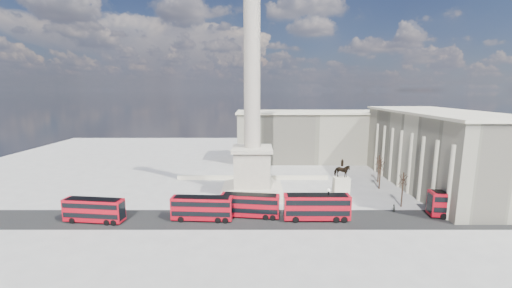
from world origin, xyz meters
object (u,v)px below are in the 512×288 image
at_px(nelsons_column, 252,138).
at_px(red_bus_c, 317,207).
at_px(red_bus_a, 203,208).
at_px(red_bus_b, 250,205).
at_px(pedestrian_crossing, 331,201).
at_px(red_bus_d, 465,205).
at_px(pedestrian_walking, 327,208).
at_px(pedestrian_standing, 394,208).
at_px(red_bus_e, 94,210).
at_px(equestrian_statue, 341,184).
at_px(victorian_lamp, 328,202).

xyz_separation_m(nelsons_column, red_bus_c, (12.00, -15.33, -10.38)).
xyz_separation_m(red_bus_a, red_bus_b, (8.70, 1.51, -0.03)).
xyz_separation_m(red_bus_a, pedestrian_crossing, (25.42, 8.05, -1.57)).
bearing_deg(red_bus_d, nelsons_column, 166.36).
relative_size(pedestrian_walking, pedestrian_standing, 1.10).
xyz_separation_m(nelsons_column, red_bus_e, (-28.18, -16.19, -10.63)).
xyz_separation_m(red_bus_a, pedestrian_standing, (36.61, 3.92, -1.57)).
distance_m(equestrian_statue, pedestrian_walking, 9.86).
xyz_separation_m(nelsons_column, pedestrian_crossing, (16.54, -7.37, -12.14)).
bearing_deg(red_bus_e, pedestrian_walking, 13.03).
relative_size(pedestrian_walking, pedestrian_crossing, 1.10).
bearing_deg(pedestrian_standing, equestrian_statue, -65.45).
relative_size(red_bus_d, pedestrian_crossing, 8.02).
xyz_separation_m(red_bus_b, red_bus_c, (12.17, -1.42, 0.22)).
distance_m(red_bus_a, red_bus_b, 8.83).
bearing_deg(red_bus_b, nelsons_column, 96.60).
xyz_separation_m(red_bus_a, red_bus_c, (20.87, 0.09, 0.19)).
distance_m(pedestrian_standing, pedestrian_crossing, 11.93).
relative_size(red_bus_c, pedestrian_walking, 7.00).
relative_size(victorian_lamp, pedestrian_crossing, 3.88).
bearing_deg(red_bus_d, red_bus_e, -172.13).
height_order(red_bus_c, red_bus_e, red_bus_c).
bearing_deg(red_bus_b, red_bus_d, 6.65).
xyz_separation_m(red_bus_b, pedestrian_standing, (27.90, 2.41, -1.54)).
distance_m(red_bus_d, victorian_lamp, 25.67).
bearing_deg(equestrian_statue, red_bus_c, -122.25).
relative_size(victorian_lamp, equestrian_statue, 0.69).
bearing_deg(red_bus_b, pedestrian_standing, 12.24).
relative_size(equestrian_statue, pedestrian_crossing, 5.62).
bearing_deg(pedestrian_walking, red_bus_a, -174.81).
bearing_deg(victorian_lamp, equestrian_statue, 65.10).
bearing_deg(red_bus_c, red_bus_e, -178.68).
bearing_deg(equestrian_statue, victorian_lamp, -114.90).
xyz_separation_m(equestrian_statue, pedestrian_walking, (-4.84, -8.30, -2.21)).
relative_size(red_bus_d, victorian_lamp, 2.07).
xyz_separation_m(red_bus_c, pedestrian_walking, (2.81, 3.83, -1.68)).
height_order(victorian_lamp, equestrian_statue, equestrian_statue).
relative_size(red_bus_b, red_bus_c, 0.93).
bearing_deg(pedestrian_standing, red_bus_b, -14.74).
distance_m(red_bus_a, red_bus_c, 20.87).
bearing_deg(red_bus_e, red_bus_b, 11.45).
bearing_deg(pedestrian_walking, red_bus_c, -130.51).
relative_size(red_bus_a, red_bus_b, 1.00).
height_order(victorian_lamp, pedestrian_standing, victorian_lamp).
height_order(red_bus_b, pedestrian_standing, red_bus_b).
height_order(red_bus_b, victorian_lamp, victorian_lamp).
distance_m(red_bus_b, pedestrian_crossing, 18.01).
bearing_deg(nelsons_column, equestrian_statue, -9.24).
relative_size(red_bus_a, red_bus_d, 0.89).
bearing_deg(red_bus_e, pedestrian_standing, 11.59).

